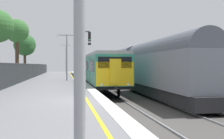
{
  "coord_description": "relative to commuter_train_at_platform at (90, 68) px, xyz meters",
  "views": [
    {
      "loc": [
        -1.34,
        -12.5,
        1.64
      ],
      "look_at": [
        1.72,
        5.1,
        1.34
      ],
      "focal_mm": 43.28,
      "sensor_mm": 36.0,
      "label": 1
    }
  ],
  "objects": [
    {
      "name": "speed_limit_sign",
      "position": [
        -1.85,
        -13.31,
        0.35
      ],
      "size": [
        0.59,
        0.08,
        2.52
      ],
      "color": "#59595B",
      "rests_on": "ground"
    },
    {
      "name": "platform_lamp_mid",
      "position": [
        -3.27,
        -9.55,
        1.65
      ],
      "size": [
        2.0,
        0.2,
        4.85
      ],
      "color": "#93999E",
      "rests_on": "ground"
    },
    {
      "name": "commuter_train_at_platform",
      "position": [
        0.0,
        0.0,
        0.0
      ],
      "size": [
        2.83,
        39.82,
        3.81
      ],
      "color": "#2D846B",
      "rests_on": "ground"
    },
    {
      "name": "signal_gantry",
      "position": [
        -1.48,
        -9.62,
        2.0
      ],
      "size": [
        1.1,
        0.24,
        5.24
      ],
      "color": "#47474C",
      "rests_on": "ground"
    },
    {
      "name": "background_tree_right",
      "position": [
        -9.16,
        -4.27,
        4.29
      ],
      "size": [
        2.83,
        2.83,
        7.16
      ],
      "color": "#473323",
      "rests_on": "ground"
    },
    {
      "name": "ground",
      "position": [
        0.54,
        -25.7,
        -1.88
      ],
      "size": [
        17.4,
        110.0,
        1.21
      ],
      "color": "slate"
    },
    {
      "name": "freight_train_adjacent_track",
      "position": [
        4.0,
        -10.48,
        0.27
      ],
      "size": [
        2.6,
        30.79,
        4.64
      ],
      "color": "#232326",
      "rests_on": "ground"
    },
    {
      "name": "background_tree_left",
      "position": [
        -9.21,
        3.17,
        3.21
      ],
      "size": [
        3.19,
        3.19,
        6.2
      ],
      "color": "#473323",
      "rests_on": "ground"
    },
    {
      "name": "platform_lamp_far",
      "position": [
        -3.27,
        15.89,
        2.08
      ],
      "size": [
        2.0,
        0.2,
        5.69
      ],
      "color": "#93999E",
      "rests_on": "ground"
    }
  ]
}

